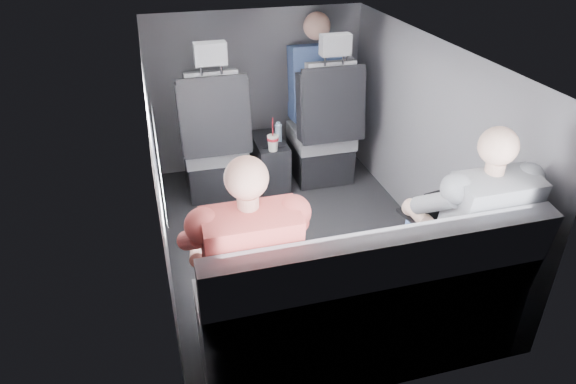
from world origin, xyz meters
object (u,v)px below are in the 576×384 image
object	(u,v)px
front_seat_right	(323,136)
passenger_rear_right	(466,229)
laptop_black	(440,211)
passenger_rear_left	(246,266)
soda_cup	(273,142)
passenger_front_right	(315,84)
rear_bench	(361,310)
water_bottle	(278,133)
center_console	(270,162)
laptop_white	(237,244)
front_seat_left	(215,148)

from	to	relation	value
front_seat_right	passenger_rear_right	distance (m)	1.83
laptop_black	passenger_rear_left	size ratio (longest dim) A/B	0.30
laptop_black	passenger_rear_right	size ratio (longest dim) A/B	0.30
front_seat_right	passenger_rear_left	bearing A→B (deg)	-119.01
passenger_rear_left	soda_cup	bearing A→B (deg)	72.06
passenger_rear_right	passenger_front_right	xyz separation A→B (m)	(-0.14, 2.06, 0.13)
rear_bench	passenger_front_right	distance (m)	2.25
rear_bench	water_bottle	world-z (taller)	rear_bench
passenger_rear_right	passenger_front_right	world-z (taller)	passenger_front_right
front_seat_right	soda_cup	bearing A→B (deg)	-161.57
soda_cup	laptop_black	distance (m)	1.58
center_console	rear_bench	bearing A→B (deg)	-90.00
front_seat_right	passenger_rear_left	world-z (taller)	front_seat_right
center_console	rear_bench	size ratio (longest dim) A/B	0.30
passenger_rear_left	passenger_rear_right	xyz separation A→B (m)	(1.15, 0.00, -0.00)
front_seat_right	soda_cup	distance (m)	0.50
laptop_white	laptop_black	world-z (taller)	laptop_white
laptop_black	passenger_front_right	size ratio (longest dim) A/B	0.41
passenger_rear_right	passenger_rear_left	bearing A→B (deg)	-180.00
soda_cup	passenger_rear_left	bearing A→B (deg)	-107.94
rear_bench	laptop_white	world-z (taller)	rear_bench
front_seat_left	passenger_rear_right	xyz separation A→B (m)	(1.05, -1.81, 0.23)
rear_bench	laptop_white	distance (m)	0.71
front_seat_left	laptop_white	size ratio (longest dim) A/B	2.60
rear_bench	passenger_rear_left	distance (m)	0.65
laptop_black	laptop_white	bearing A→B (deg)	-179.61
front_seat_left	passenger_front_right	size ratio (longest dim) A/B	1.39
soda_cup	laptop_white	world-z (taller)	laptop_white
front_seat_left	laptop_black	world-z (taller)	front_seat_left
laptop_white	passenger_rear_left	bearing A→B (deg)	-86.30
front_seat_right	water_bottle	world-z (taller)	front_seat_right
passenger_rear_right	soda_cup	bearing A→B (deg)	110.37
front_seat_left	rear_bench	size ratio (longest dim) A/B	0.79
front_seat_right	laptop_white	world-z (taller)	front_seat_right
passenger_rear_left	passenger_front_right	xyz separation A→B (m)	(1.01, 2.06, 0.13)
soda_cup	front_seat_left	bearing A→B (deg)	160.16
center_console	passenger_front_right	xyz separation A→B (m)	(0.45, 0.22, 0.56)
passenger_rear_right	laptop_white	bearing A→B (deg)	171.38
passenger_front_right	front_seat_right	bearing A→B (deg)	-90.83
passenger_rear_right	front_seat_right	bearing A→B (deg)	94.59
soda_cup	laptop_white	size ratio (longest dim) A/B	0.56
front_seat_right	laptop_white	size ratio (longest dim) A/B	2.60
front_seat_right	laptop_black	distance (m)	1.64
soda_cup	front_seat_right	bearing A→B (deg)	18.43
water_bottle	passenger_rear_right	world-z (taller)	passenger_rear_right
laptop_white	passenger_rear_right	world-z (taller)	passenger_rear_right
laptop_black	water_bottle	bearing A→B (deg)	106.80
laptop_white	water_bottle	bearing A→B (deg)	68.91
laptop_white	passenger_rear_right	xyz separation A→B (m)	(1.16, -0.18, -0.00)
laptop_black	passenger_rear_left	world-z (taller)	passenger_rear_left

